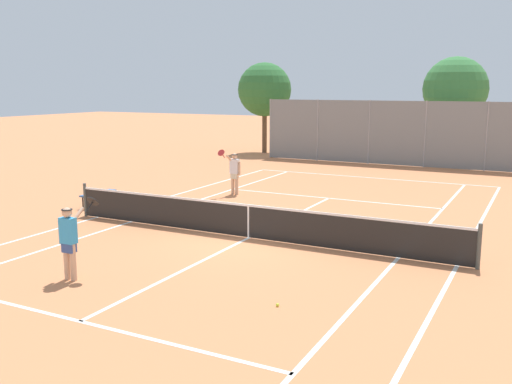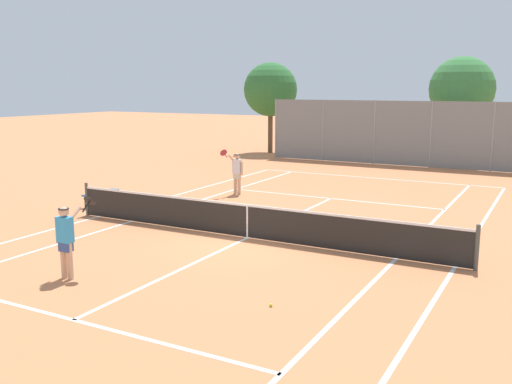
# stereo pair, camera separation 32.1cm
# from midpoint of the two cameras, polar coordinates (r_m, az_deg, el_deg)

# --- Properties ---
(ground_plane) EXTENTS (120.00, 120.00, 0.00)m
(ground_plane) POSITION_cam_midpoint_polar(r_m,az_deg,el_deg) (15.79, -0.28, -4.62)
(ground_plane) COLOR #CC7A4C
(court_line_markings) EXTENTS (11.10, 23.90, 0.01)m
(court_line_markings) POSITION_cam_midpoint_polar(r_m,az_deg,el_deg) (15.79, -0.28, -4.61)
(court_line_markings) COLOR silver
(court_line_markings) RESTS_ON ground
(tennis_net) EXTENTS (12.00, 0.10, 1.07)m
(tennis_net) POSITION_cam_midpoint_polar(r_m,az_deg,el_deg) (15.67, -0.28, -2.82)
(tennis_net) COLOR #474C47
(tennis_net) RESTS_ON ground
(player_near_side) EXTENTS (0.64, 0.75, 1.77)m
(player_near_side) POSITION_cam_midpoint_polar(r_m,az_deg,el_deg) (12.91, -17.80, -4.33)
(player_near_side) COLOR #D8A884
(player_near_side) RESTS_ON ground
(player_far_left) EXTENTS (0.70, 0.72, 1.77)m
(player_far_left) POSITION_cam_midpoint_polar(r_m,az_deg,el_deg) (21.96, -1.52, 2.14)
(player_far_left) COLOR #D8A884
(player_far_left) RESTS_ON ground
(loose_tennis_ball_1) EXTENTS (0.07, 0.07, 0.07)m
(loose_tennis_ball_1) POSITION_cam_midpoint_polar(r_m,az_deg,el_deg) (11.04, 2.35, -11.23)
(loose_tennis_ball_1) COLOR #D1DB33
(loose_tennis_ball_1) RESTS_ON ground
(loose_tennis_ball_2) EXTENTS (0.07, 0.07, 0.07)m
(loose_tennis_ball_2) POSITION_cam_midpoint_polar(r_m,az_deg,el_deg) (16.51, 15.52, -4.22)
(loose_tennis_ball_2) COLOR #D1DB33
(loose_tennis_ball_2) RESTS_ON ground
(courtside_bench) EXTENTS (0.36, 1.50, 0.47)m
(courtside_bench) POSITION_cam_midpoint_polar(r_m,az_deg,el_deg) (20.76, -14.83, -0.15)
(courtside_bench) COLOR #33598C
(courtside_bench) RESTS_ON ground
(back_fence) EXTENTS (14.83, 0.08, 3.41)m
(back_fence) POSITION_cam_midpoint_polar(r_m,az_deg,el_deg) (30.96, 14.67, 5.69)
(back_fence) COLOR gray
(back_fence) RESTS_ON ground
(tree_behind_left) EXTENTS (3.32, 3.32, 5.59)m
(tree_behind_left) POSITION_cam_midpoint_polar(r_m,az_deg,el_deg) (36.02, 1.63, 10.04)
(tree_behind_left) COLOR brown
(tree_behind_left) RESTS_ON ground
(tree_behind_right) EXTENTS (3.51, 3.51, 5.75)m
(tree_behind_right) POSITION_cam_midpoint_polar(r_m,az_deg,el_deg) (33.67, 20.19, 9.54)
(tree_behind_right) COLOR brown
(tree_behind_right) RESTS_ON ground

